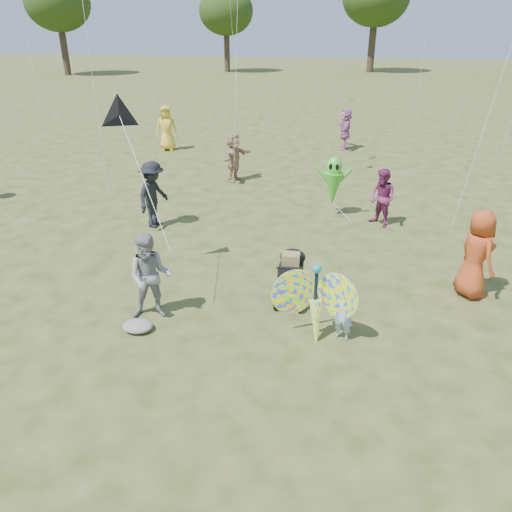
% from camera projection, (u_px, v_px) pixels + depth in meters
% --- Properties ---
extents(ground, '(160.00, 160.00, 0.00)m').
position_uv_depth(ground, '(250.00, 350.00, 8.63)').
color(ground, '#51592B').
rests_on(ground, ground).
extents(child_girl, '(0.40, 0.32, 0.98)m').
position_uv_depth(child_girl, '(344.00, 315.00, 8.76)').
color(child_girl, '#98B8D7').
rests_on(child_girl, ground).
extents(adult_man, '(0.97, 0.85, 1.71)m').
position_uv_depth(adult_man, '(150.00, 277.00, 9.28)').
color(adult_man, gray).
rests_on(adult_man, ground).
extents(grey_bag, '(0.57, 0.46, 0.18)m').
position_uv_depth(grey_bag, '(138.00, 326.00, 9.16)').
color(grey_bag, gray).
rests_on(grey_bag, ground).
extents(crowd_a, '(0.92, 1.07, 1.86)m').
position_uv_depth(crowd_a, '(477.00, 254.00, 10.01)').
color(crowd_a, '#B0431C').
rests_on(crowd_a, ground).
extents(crowd_b, '(0.90, 1.29, 1.83)m').
position_uv_depth(crowd_b, '(153.00, 195.00, 13.51)').
color(crowd_b, black).
rests_on(crowd_b, ground).
extents(crowd_d, '(0.94, 1.65, 1.70)m').
position_uv_depth(crowd_d, '(234.00, 157.00, 17.55)').
color(crowd_d, tan).
rests_on(crowd_d, ground).
extents(crowd_e, '(0.98, 0.98, 1.60)m').
position_uv_depth(crowd_e, '(382.00, 198.00, 13.61)').
color(crowd_e, '#7C295A').
rests_on(crowd_e, ground).
extents(crowd_g, '(1.04, 0.79, 1.91)m').
position_uv_depth(crowd_g, '(167.00, 128.00, 21.79)').
color(crowd_g, yellow).
rests_on(crowd_g, ground).
extents(crowd_j, '(0.68, 1.69, 1.77)m').
position_uv_depth(crowd_j, '(345.00, 129.00, 22.03)').
color(crowd_j, '#B768A3').
rests_on(crowd_j, ground).
extents(jogging_stroller, '(0.55, 1.07, 1.09)m').
position_uv_depth(jogging_stroller, '(291.00, 273.00, 9.93)').
color(jogging_stroller, black).
rests_on(jogging_stroller, ground).
extents(butterfly_kite, '(1.74, 0.75, 1.62)m').
position_uv_depth(butterfly_kite, '(316.00, 303.00, 8.74)').
color(butterfly_kite, red).
rests_on(butterfly_kite, ground).
extents(delta_kite_rig, '(1.94, 1.87, 2.53)m').
position_uv_depth(delta_kite_rig, '(120.00, 116.00, 9.81)').
color(delta_kite_rig, black).
rests_on(delta_kite_rig, ground).
extents(alien_kite, '(1.12, 0.69, 1.74)m').
position_uv_depth(alien_kite, '(333.00, 183.00, 14.27)').
color(alien_kite, green).
rests_on(alien_kite, ground).
extents(tree_line, '(91.78, 33.60, 10.79)m').
position_uv_depth(tree_line, '(396.00, 2.00, 44.93)').
color(tree_line, '#3A2D21').
rests_on(tree_line, ground).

